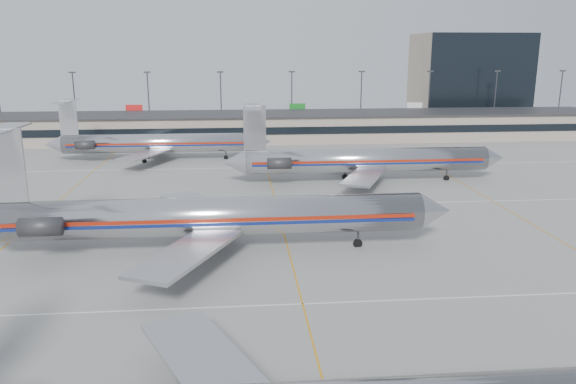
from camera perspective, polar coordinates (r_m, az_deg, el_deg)
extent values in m
plane|color=gray|center=(38.33, 3.29, -17.69)|extent=(260.00, 260.00, 0.00)
cube|color=silver|center=(47.03, 1.48, -11.28)|extent=(160.00, 0.15, 0.02)
cube|color=gray|center=(131.41, -2.96, 6.60)|extent=(160.00, 16.00, 6.00)
cube|color=black|center=(123.36, -2.81, 6.20)|extent=(160.00, 0.20, 1.60)
cube|color=#2D2D30|center=(131.04, -2.98, 7.94)|extent=(162.00, 17.00, 0.30)
cylinder|color=#38383D|center=(150.16, -20.83, 8.38)|extent=(0.30, 0.30, 15.00)
cube|color=#2D2D30|center=(149.71, -21.08, 11.27)|extent=(1.60, 0.40, 0.35)
cylinder|color=#38383D|center=(146.40, -13.95, 8.75)|extent=(0.30, 0.30, 15.00)
cube|color=#2D2D30|center=(145.94, -14.13, 11.72)|extent=(1.60, 0.40, 0.35)
cylinder|color=#38383D|center=(144.80, -6.81, 9.01)|extent=(0.30, 0.30, 15.00)
cube|color=#2D2D30|center=(144.33, -6.90, 12.02)|extent=(1.60, 0.40, 0.35)
cylinder|color=#38383D|center=(145.42, 0.38, 9.13)|extent=(0.30, 0.30, 15.00)
cube|color=#2D2D30|center=(144.95, 0.39, 12.12)|extent=(1.60, 0.40, 0.35)
cylinder|color=#38383D|center=(148.24, 7.41, 9.11)|extent=(0.30, 0.30, 15.00)
cube|color=#2D2D30|center=(147.78, 7.51, 12.04)|extent=(1.60, 0.40, 0.35)
cylinder|color=#38383D|center=(153.14, 14.09, 8.97)|extent=(0.30, 0.30, 15.00)
cube|color=#2D2D30|center=(152.70, 14.26, 11.80)|extent=(1.60, 0.40, 0.35)
cylinder|color=#38383D|center=(159.93, 20.26, 8.73)|extent=(0.30, 0.30, 15.00)
cube|color=#2D2D30|center=(159.50, 20.50, 11.44)|extent=(1.60, 0.40, 0.35)
cylinder|color=#38383D|center=(168.37, 25.87, 8.42)|extent=(0.30, 0.30, 15.00)
cube|color=#2D2D30|center=(167.97, 26.15, 10.99)|extent=(1.60, 0.40, 0.35)
cube|color=tan|center=(173.81, 17.85, 10.94)|extent=(30.00, 20.00, 25.00)
cube|color=#B6B5BA|center=(34.34, -8.05, -16.98)|extent=(9.41, 13.72, 0.32)
cylinder|color=#B7B7BB|center=(57.90, -7.52, -2.48)|extent=(42.99, 3.98, 3.98)
cone|color=#B7B7BB|center=(61.41, 14.67, -1.86)|extent=(3.44, 3.98, 3.98)
cube|color=maroon|center=(55.94, -7.60, -2.90)|extent=(40.84, 0.05, 0.38)
cube|color=navy|center=(56.07, -7.59, -3.32)|extent=(40.84, 0.05, 0.30)
cube|color=#B6B5BA|center=(65.54, -9.12, -1.54)|extent=(10.00, 14.57, 0.34)
cube|color=#B6B5BA|center=(51.25, -10.21, -6.07)|extent=(10.00, 14.57, 0.34)
cube|color=#B6B5BA|center=(60.80, -26.78, 2.39)|extent=(3.65, 0.27, 7.31)
cylinder|color=#2D2D30|center=(63.51, -22.12, -1.62)|extent=(3.87, 1.83, 1.83)
cylinder|color=#2D2D30|center=(57.92, -23.82, -3.26)|extent=(3.87, 1.83, 1.83)
cylinder|color=#2D2D30|center=(60.03, 7.12, -4.74)|extent=(0.21, 0.21, 1.77)
cylinder|color=#2D2D30|center=(56.59, -10.81, -6.08)|extent=(0.21, 0.21, 1.77)
cylinder|color=#2D2D30|center=(61.44, -10.36, -4.42)|extent=(0.21, 0.21, 1.77)
cylinder|color=black|center=(60.20, 7.10, -5.20)|extent=(0.97, 0.32, 0.97)
cylinder|color=#B7B7BB|center=(89.20, 8.04, 3.22)|extent=(38.22, 3.72, 3.72)
cone|color=#B7B7BB|center=(96.04, 20.19, 3.27)|extent=(3.22, 3.72, 3.72)
cone|color=#B6B5BA|center=(86.88, -5.54, 3.01)|extent=(3.62, 3.72, 3.72)
cube|color=maroon|center=(87.38, 8.32, 3.09)|extent=(36.31, 0.05, 0.35)
cube|color=navy|center=(87.46, 8.31, 2.83)|extent=(36.31, 0.05, 0.28)
cube|color=#B6B5BA|center=(95.73, 5.90, 3.42)|extent=(9.35, 13.64, 0.32)
cube|color=#B6B5BA|center=(82.23, 7.75, 1.59)|extent=(9.35, 13.64, 0.32)
cube|color=#B6B5BA|center=(86.06, -3.40, 6.50)|extent=(3.42, 0.25, 6.84)
cube|color=#B6B5BA|center=(85.68, -3.64, 8.63)|extent=(2.41, 10.56, 0.18)
cylinder|color=#2D2D30|center=(89.84, -1.17, 3.63)|extent=(3.62, 1.71, 1.71)
cylinder|color=#2D2D30|center=(84.23, -0.89, 2.93)|extent=(3.62, 1.71, 1.71)
cylinder|color=#2D2D30|center=(93.56, 15.81, 1.65)|extent=(0.20, 0.20, 1.66)
cylinder|color=#2D2D30|center=(86.80, 6.40, 1.16)|extent=(0.20, 0.20, 1.66)
cylinder|color=#2D2D30|center=(91.42, 5.80, 1.83)|extent=(0.20, 0.20, 1.66)
cylinder|color=black|center=(93.66, 15.79, 1.37)|extent=(0.91, 0.30, 0.91)
cylinder|color=#B7B7BB|center=(109.03, -12.83, 4.87)|extent=(35.76, 3.48, 3.48)
cone|color=#B7B7BB|center=(108.16, -2.56, 5.13)|extent=(3.01, 3.48, 3.48)
cone|color=#B6B5BA|center=(113.31, -22.71, 4.46)|extent=(3.39, 3.48, 3.48)
cube|color=maroon|center=(107.29, -12.95, 4.79)|extent=(33.97, 0.05, 0.33)
cube|color=navy|center=(107.35, -12.94, 4.59)|extent=(33.97, 0.05, 0.26)
cube|color=#B6B5BA|center=(115.88, -13.32, 4.90)|extent=(8.75, 12.76, 0.30)
cube|color=#B6B5BA|center=(103.03, -14.31, 3.72)|extent=(8.75, 12.76, 0.30)
cube|color=#B6B5BA|center=(111.78, -21.43, 7.03)|extent=(3.20, 0.24, 6.40)
cube|color=#B6B5BA|center=(111.58, -21.71, 8.55)|extent=(2.26, 9.88, 0.17)
cylinder|color=#2D2D30|center=(114.08, -19.26, 4.97)|extent=(3.39, 1.60, 1.60)
cylinder|color=#2D2D30|center=(108.95, -19.92, 4.52)|extent=(3.39, 1.60, 1.60)
cylinder|color=#2D2D30|center=(108.50, -6.33, 3.74)|extent=(0.19, 0.19, 1.55)
cylinder|color=#2D2D30|center=(107.66, -14.40, 3.30)|extent=(0.19, 0.19, 1.55)
cylinder|color=#2D2D30|center=(112.05, -14.05, 3.73)|extent=(0.19, 0.19, 1.55)
cylinder|color=black|center=(108.58, -6.33, 3.51)|extent=(0.85, 0.28, 0.85)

